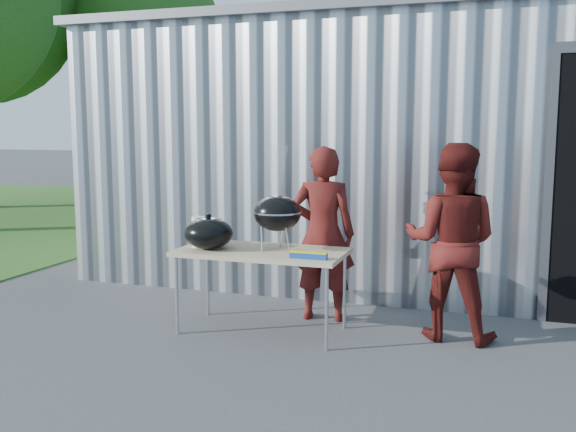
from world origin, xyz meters
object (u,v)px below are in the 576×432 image
(kettle_grill, at_px, (277,204))
(person_cook, at_px, (323,234))
(person_bystander, at_px, (451,242))
(folding_table, at_px, (262,254))

(kettle_grill, relative_size, person_cook, 0.56)
(kettle_grill, height_order, person_cook, kettle_grill)
(person_bystander, bearing_deg, folding_table, 17.33)
(kettle_grill, relative_size, person_bystander, 0.55)
(folding_table, xyz_separation_m, person_cook, (0.42, 0.54, 0.12))
(folding_table, distance_m, kettle_grill, 0.48)
(kettle_grill, xyz_separation_m, person_bystander, (1.48, 0.34, -0.32))
(folding_table, bearing_deg, person_bystander, 12.40)
(folding_table, height_order, person_cook, person_cook)
(kettle_grill, distance_m, person_cook, 0.68)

